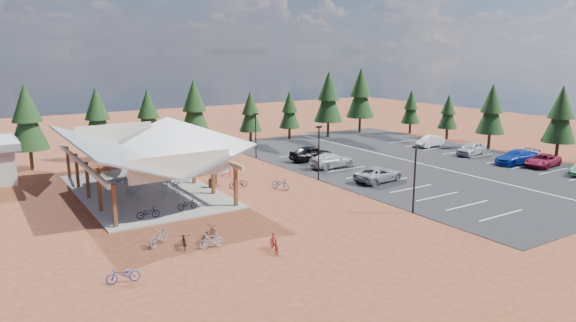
{
  "coord_description": "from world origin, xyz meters",
  "views": [
    {
      "loc": [
        -22.74,
        -35.86,
        11.81
      ],
      "look_at": [
        1.53,
        1.91,
        2.26
      ],
      "focal_mm": 32.0,
      "sensor_mm": 36.0,
      "label": 1
    }
  ],
  "objects_px": {
    "car_3": "(332,160)",
    "car_9": "(430,141)",
    "bike_8": "(184,240)",
    "bike_3": "(102,170)",
    "car_6": "(543,160)",
    "bike_1": "(136,191)",
    "bike_6": "(171,181)",
    "bike_10": "(123,275)",
    "bike_9": "(159,237)",
    "trash_bin_0": "(212,183)",
    "bike_0": "(148,213)",
    "bike_pavilion": "(142,148)",
    "trash_bin_1": "(214,179)",
    "lamp_post_2": "(256,132)",
    "bike_16": "(239,183)",
    "bike_7": "(143,165)",
    "bike_14": "(281,184)",
    "car_2": "(379,174)",
    "bike_12": "(208,234)",
    "car_8": "(471,149)",
    "lamp_post_0": "(415,174)",
    "bike_11": "(274,243)",
    "car_7": "(517,157)",
    "lamp_post_1": "(319,149)",
    "car_4": "(311,153)",
    "bike_2": "(121,180)",
    "bike_15": "(226,170)",
    "bike_4": "(188,204)",
    "bike_13": "(212,241)",
    "bike_5": "(168,191)"
  },
  "relations": [
    {
      "from": "car_3",
      "to": "car_9",
      "type": "height_order",
      "value": "car_3"
    },
    {
      "from": "bike_8",
      "to": "bike_3",
      "type": "bearing_deg",
      "value": 106.11
    },
    {
      "from": "car_6",
      "to": "bike_1",
      "type": "bearing_deg",
      "value": -113.95
    },
    {
      "from": "bike_6",
      "to": "bike_8",
      "type": "relative_size",
      "value": 0.86
    },
    {
      "from": "bike_10",
      "to": "bike_9",
      "type": "bearing_deg",
      "value": 150.57
    },
    {
      "from": "trash_bin_0",
      "to": "bike_0",
      "type": "height_order",
      "value": "bike_0"
    },
    {
      "from": "bike_pavilion",
      "to": "trash_bin_1",
      "type": "height_order",
      "value": "bike_pavilion"
    },
    {
      "from": "lamp_post_2",
      "to": "bike_16",
      "type": "height_order",
      "value": "lamp_post_2"
    },
    {
      "from": "bike_3",
      "to": "bike_9",
      "type": "xyz_separation_m",
      "value": [
        -1.35,
        -20.64,
        -0.08
      ]
    },
    {
      "from": "bike_7",
      "to": "bike_14",
      "type": "relative_size",
      "value": 0.84
    },
    {
      "from": "bike_1",
      "to": "car_2",
      "type": "xyz_separation_m",
      "value": [
        20.61,
        -6.74,
        0.13
      ]
    },
    {
      "from": "bike_7",
      "to": "bike_12",
      "type": "bearing_deg",
      "value": -169.18
    },
    {
      "from": "bike_1",
      "to": "car_8",
      "type": "bearing_deg",
      "value": -81.48
    },
    {
      "from": "trash_bin_1",
      "to": "lamp_post_0",
      "type": "bearing_deg",
      "value": -61.35
    },
    {
      "from": "trash_bin_1",
      "to": "bike_3",
      "type": "bearing_deg",
      "value": 133.44
    },
    {
      "from": "bike_11",
      "to": "bike_12",
      "type": "xyz_separation_m",
      "value": [
        -2.6,
        3.82,
        -0.08
      ]
    },
    {
      "from": "bike_16",
      "to": "car_6",
      "type": "distance_m",
      "value": 32.22
    },
    {
      "from": "bike_1",
      "to": "car_3",
      "type": "xyz_separation_m",
      "value": [
        20.55,
        0.28,
        0.17
      ]
    },
    {
      "from": "car_7",
      "to": "lamp_post_1",
      "type": "bearing_deg",
      "value": -98.35
    },
    {
      "from": "car_7",
      "to": "bike_7",
      "type": "bearing_deg",
      "value": -111.69
    },
    {
      "from": "trash_bin_0",
      "to": "bike_11",
      "type": "relative_size",
      "value": 0.5
    },
    {
      "from": "bike_pavilion",
      "to": "car_8",
      "type": "bearing_deg",
      "value": -7.86
    },
    {
      "from": "bike_1",
      "to": "car_6",
      "type": "distance_m",
      "value": 40.96
    },
    {
      "from": "lamp_post_1",
      "to": "bike_6",
      "type": "bearing_deg",
      "value": 157.81
    },
    {
      "from": "bike_8",
      "to": "lamp_post_2",
      "type": "bearing_deg",
      "value": 67.91
    },
    {
      "from": "car_4",
      "to": "car_7",
      "type": "xyz_separation_m",
      "value": [
        17.5,
        -13.34,
        -0.08
      ]
    },
    {
      "from": "bike_2",
      "to": "bike_7",
      "type": "relative_size",
      "value": 1.03
    },
    {
      "from": "bike_11",
      "to": "bike_16",
      "type": "bearing_deg",
      "value": 87.21
    },
    {
      "from": "bike_8",
      "to": "bike_15",
      "type": "xyz_separation_m",
      "value": [
        10.49,
        15.72,
        0.03
      ]
    },
    {
      "from": "lamp_post_2",
      "to": "trash_bin_1",
      "type": "xyz_separation_m",
      "value": [
        -8.81,
        -7.88,
        -2.53
      ]
    },
    {
      "from": "bike_14",
      "to": "car_6",
      "type": "height_order",
      "value": "car_6"
    },
    {
      "from": "lamp_post_0",
      "to": "bike_7",
      "type": "height_order",
      "value": "lamp_post_0"
    },
    {
      "from": "car_3",
      "to": "bike_3",
      "type": "bearing_deg",
      "value": 67.05
    },
    {
      "from": "lamp_post_2",
      "to": "car_6",
      "type": "height_order",
      "value": "lamp_post_2"
    },
    {
      "from": "bike_0",
      "to": "bike_14",
      "type": "bearing_deg",
      "value": -72.94
    },
    {
      "from": "trash_bin_1",
      "to": "bike_11",
      "type": "xyz_separation_m",
      "value": [
        -3.86,
        -16.98,
        0.09
      ]
    },
    {
      "from": "lamp_post_0",
      "to": "car_4",
      "type": "height_order",
      "value": "lamp_post_0"
    },
    {
      "from": "bike_4",
      "to": "bike_13",
      "type": "height_order",
      "value": "bike_13"
    },
    {
      "from": "lamp_post_0",
      "to": "bike_11",
      "type": "height_order",
      "value": "lamp_post_0"
    },
    {
      "from": "car_9",
      "to": "bike_11",
      "type": "bearing_deg",
      "value": -68.06
    },
    {
      "from": "trash_bin_1",
      "to": "bike_14",
      "type": "height_order",
      "value": "bike_14"
    },
    {
      "from": "bike_4",
      "to": "bike_1",
      "type": "bearing_deg",
      "value": 29.31
    },
    {
      "from": "lamp_post_2",
      "to": "bike_9",
      "type": "height_order",
      "value": "lamp_post_2"
    },
    {
      "from": "lamp_post_0",
      "to": "car_8",
      "type": "xyz_separation_m",
      "value": [
        21.9,
        11.9,
        -2.17
      ]
    },
    {
      "from": "bike_2",
      "to": "bike_pavilion",
      "type": "bearing_deg",
      "value": -155.63
    },
    {
      "from": "bike_0",
      "to": "bike_12",
      "type": "height_order",
      "value": "bike_0"
    },
    {
      "from": "bike_4",
      "to": "bike_6",
      "type": "bearing_deg",
      "value": -3.83
    },
    {
      "from": "bike_12",
      "to": "trash_bin_0",
      "type": "bearing_deg",
      "value": -62.03
    },
    {
      "from": "bike_5",
      "to": "car_8",
      "type": "xyz_separation_m",
      "value": [
        35.94,
        -1.71,
        0.15
      ]
    },
    {
      "from": "bike_9",
      "to": "bike_10",
      "type": "xyz_separation_m",
      "value": [
        -3.37,
        -4.22,
        -0.1
      ]
    }
  ]
}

